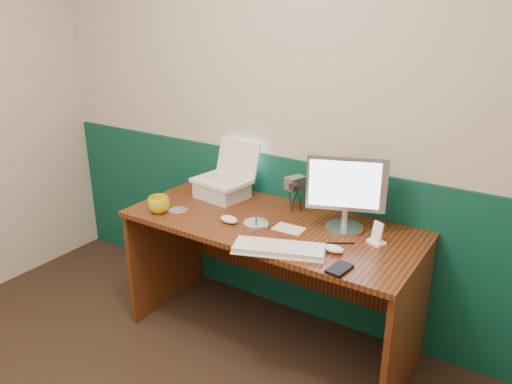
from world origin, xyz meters
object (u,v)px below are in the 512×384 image
Objects in this scene: monitor at (347,194)px; mug at (159,205)px; camcorder at (295,194)px; desk at (270,283)px; laptop at (221,162)px; keyboard at (279,249)px.

mug is (-0.97, -0.36, -0.15)m from monitor.
monitor reaches higher than camcorder.
monitor is (0.37, 0.13, 0.57)m from desk.
laptop is (-0.44, 0.15, 0.60)m from desk.
desk is 0.69m from monitor.
laptop reaches higher than desk.
keyboard is at bearing -3.15° from mug.
desk is 0.76m from laptop.
keyboard is at bearing -132.57° from monitor.
monitor reaches higher than mug.
laptop is 0.79× the size of monitor.
keyboard is at bearing -51.21° from camcorder.
camcorder is (0.47, 0.06, -0.12)m from laptop.
mug is 0.77m from camcorder.
laptop is at bearing 67.70° from mug.
desk is 0.52m from keyboard.
camcorder is (-0.18, 0.48, 0.09)m from keyboard.
camcorder reaches higher than mug.
monitor reaches higher than desk.
monitor is 0.47m from keyboard.
desk is at bearing 20.95° from mug.
monitor is 1.04m from mug.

